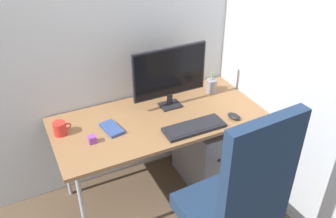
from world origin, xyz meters
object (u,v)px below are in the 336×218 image
(mouse, at_px, (234,116))
(desk_clamp_accessory, at_px, (92,139))
(office_chair, at_px, (238,200))
(keyboard, at_px, (194,127))
(pen_holder, at_px, (211,86))
(filing_cabinet, at_px, (210,149))
(notebook, at_px, (112,128))
(monitor, at_px, (170,74))
(coffee_mug, at_px, (60,128))

(mouse, xyz_separation_m, desk_clamp_accessory, (-1.00, 0.17, 0.01))
(office_chair, bearing_deg, keyboard, 86.11)
(pen_holder, bearing_deg, mouse, -98.57)
(filing_cabinet, bearing_deg, notebook, 176.71)
(filing_cabinet, height_order, mouse, mouse)
(office_chair, relative_size, filing_cabinet, 2.08)
(office_chair, xyz_separation_m, pen_holder, (0.43, 0.99, 0.16))
(pen_holder, bearing_deg, notebook, -170.01)
(office_chair, distance_m, mouse, 0.70)
(monitor, bearing_deg, coffee_mug, -179.48)
(keyboard, relative_size, notebook, 2.32)
(office_chair, bearing_deg, filing_cabinet, 67.82)
(filing_cabinet, xyz_separation_m, monitor, (-0.29, 0.16, 0.68))
(pen_holder, height_order, coffee_mug, pen_holder)
(notebook, height_order, desk_clamp_accessory, desk_clamp_accessory)
(keyboard, bearing_deg, mouse, -1.65)
(office_chair, distance_m, monitor, 1.02)
(office_chair, height_order, pen_holder, office_chair)
(keyboard, height_order, desk_clamp_accessory, desk_clamp_accessory)
(keyboard, bearing_deg, coffee_mug, 157.62)
(office_chair, height_order, filing_cabinet, office_chair)
(keyboard, xyz_separation_m, coffee_mug, (-0.84, 0.35, 0.03))
(coffee_mug, bearing_deg, pen_holder, 2.50)
(office_chair, xyz_separation_m, keyboard, (0.04, 0.59, 0.13))
(filing_cabinet, distance_m, desk_clamp_accessory, 1.05)
(monitor, bearing_deg, mouse, -47.01)
(filing_cabinet, distance_m, monitor, 0.76)
(monitor, distance_m, desk_clamp_accessory, 0.73)
(mouse, bearing_deg, desk_clamp_accessory, 157.34)
(mouse, height_order, coffee_mug, coffee_mug)
(keyboard, bearing_deg, office_chair, -93.89)
(desk_clamp_accessory, bearing_deg, keyboard, -13.30)
(pen_holder, xyz_separation_m, coffee_mug, (-1.22, -0.05, -0.01))
(desk_clamp_accessory, bearing_deg, coffee_mug, 131.74)
(mouse, relative_size, desk_clamp_accessory, 2.02)
(notebook, relative_size, desk_clamp_accessory, 3.60)
(pen_holder, xyz_separation_m, desk_clamp_accessory, (-1.06, -0.24, -0.03))
(monitor, xyz_separation_m, pen_holder, (0.40, 0.05, -0.22))
(monitor, distance_m, mouse, 0.56)
(monitor, bearing_deg, notebook, -167.32)
(monitor, height_order, mouse, monitor)
(office_chair, height_order, coffee_mug, office_chair)
(filing_cabinet, height_order, notebook, notebook)
(monitor, relative_size, keyboard, 1.32)
(coffee_mug, distance_m, desk_clamp_accessory, 0.25)
(office_chair, bearing_deg, coffee_mug, 130.38)
(office_chair, height_order, keyboard, office_chair)
(notebook, bearing_deg, mouse, -26.75)
(office_chair, relative_size, notebook, 6.66)
(office_chair, xyz_separation_m, notebook, (-0.47, 0.83, 0.12))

